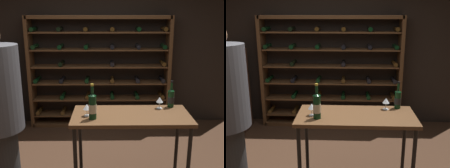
% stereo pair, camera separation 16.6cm
% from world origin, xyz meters
% --- Properties ---
extents(back_wall, '(5.04, 0.10, 2.71)m').
position_xyz_m(back_wall, '(0.00, 2.12, 1.36)').
color(back_wall, black).
rests_on(back_wall, ground).
extents(wine_rack, '(2.54, 0.32, 2.01)m').
position_xyz_m(wine_rack, '(0.02, 1.91, 1.00)').
color(wine_rack, brown).
rests_on(wine_rack, ground).
extents(tasting_table, '(1.32, 0.60, 0.95)m').
position_xyz_m(tasting_table, '(0.42, 0.00, 0.85)').
color(tasting_table, brown).
rests_on(tasting_table, ground).
extents(display_cabinet, '(0.44, 0.36, 1.45)m').
position_xyz_m(display_cabinet, '(-1.69, 1.63, 0.72)').
color(display_cabinet, '#4C2D1E').
rests_on(display_cabinet, ground).
extents(wine_bottle_gold_foil, '(0.09, 0.09, 0.39)m').
position_xyz_m(wine_bottle_gold_foil, '(0.00, -0.12, 1.10)').
color(wine_bottle_gold_foil, black).
rests_on(wine_bottle_gold_foil, tasting_table).
extents(wine_bottle_green_slim, '(0.08, 0.08, 0.33)m').
position_xyz_m(wine_bottle_green_slim, '(0.92, 0.23, 1.07)').
color(wine_bottle_green_slim, black).
rests_on(wine_bottle_green_slim, tasting_table).
extents(wine_glass_stemmed_right, '(0.08, 0.08, 0.14)m').
position_xyz_m(wine_glass_stemmed_right, '(-0.07, -0.04, 1.05)').
color(wine_glass_stemmed_right, silver).
rests_on(wine_glass_stemmed_right, tasting_table).
extents(wine_glass_stemmed_center, '(0.08, 0.08, 0.14)m').
position_xyz_m(wine_glass_stemmed_center, '(0.77, 0.18, 1.05)').
color(wine_glass_stemmed_center, silver).
rests_on(wine_glass_stemmed_center, tasting_table).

